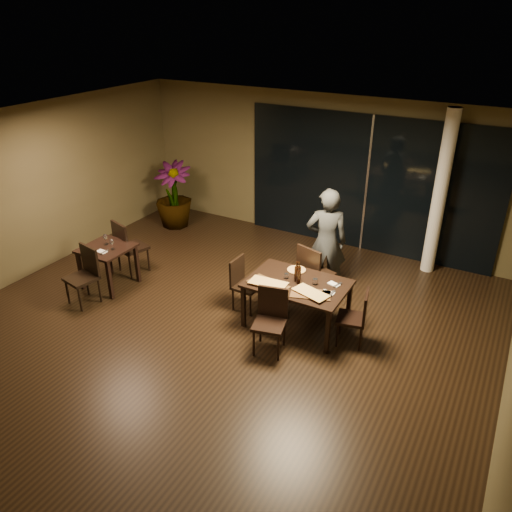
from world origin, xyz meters
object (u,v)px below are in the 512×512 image
(main_table, at_px, (297,287))
(chair_side_far, at_px, (127,245))
(bottle_b, at_px, (299,275))
(chair_main_right, at_px, (357,315))
(diner, at_px, (326,242))
(chair_side_near, at_px, (85,272))
(chair_main_left, at_px, (243,281))
(chair_main_near, at_px, (271,317))
(chair_main_far, at_px, (313,271))
(bottle_a, at_px, (297,271))
(bottle_c, at_px, (299,271))
(potted_plant, at_px, (174,195))
(side_table, at_px, (107,254))

(main_table, height_order, chair_side_far, chair_side_far)
(chair_side_far, distance_m, bottle_b, 3.45)
(chair_main_right, bearing_deg, diner, -152.91)
(chair_side_near, height_order, diner, diner)
(chair_main_left, bearing_deg, bottle_b, -90.33)
(chair_main_near, height_order, chair_side_near, chair_side_near)
(chair_main_far, height_order, bottle_b, chair_main_far)
(bottle_b, bearing_deg, chair_side_far, 179.40)
(chair_main_far, height_order, diner, diner)
(diner, xyz_separation_m, bottle_a, (-0.02, -1.12, -0.03))
(chair_main_far, height_order, bottle_c, bottle_c)
(chair_main_near, distance_m, potted_plant, 4.95)
(diner, distance_m, bottle_b, 1.17)
(bottle_a, xyz_separation_m, bottle_b, (0.06, -0.05, -0.02))
(main_table, height_order, potted_plant, potted_plant)
(chair_main_right, bearing_deg, chair_main_left, -104.05)
(side_table, xyz_separation_m, chair_main_far, (3.35, 1.22, -0.04))
(chair_main_near, xyz_separation_m, potted_plant, (-3.97, 2.94, 0.20))
(chair_main_near, relative_size, chair_side_near, 0.97)
(chair_side_far, distance_m, diner, 3.60)
(chair_main_far, xyz_separation_m, chair_main_near, (-0.02, -1.43, -0.05))
(potted_plant, bearing_deg, chair_main_near, -36.45)
(main_table, height_order, bottle_c, bottle_c)
(side_table, xyz_separation_m, chair_main_near, (3.33, -0.21, -0.09))
(chair_side_near, bearing_deg, bottle_a, 29.61)
(chair_side_near, bearing_deg, diner, 44.94)
(bottle_c, bearing_deg, chair_side_far, -178.85)
(diner, height_order, potted_plant, diner)
(main_table, relative_size, chair_main_right, 1.72)
(chair_main_left, relative_size, bottle_c, 2.94)
(chair_main_far, bearing_deg, main_table, 110.72)
(chair_main_right, xyz_separation_m, chair_side_near, (-4.31, -1.06, 0.06))
(diner, bearing_deg, chair_main_far, 61.89)
(chair_main_right, xyz_separation_m, bottle_c, (-0.99, 0.11, 0.41))
(diner, relative_size, bottle_b, 6.77)
(chair_main_left, bearing_deg, bottle_a, -87.40)
(chair_main_near, xyz_separation_m, bottle_a, (0.04, 0.75, 0.38))
(chair_main_near, distance_m, chair_side_far, 3.43)
(chair_main_far, height_order, bottle_a, bottle_a)
(chair_side_far, relative_size, bottle_a, 3.16)
(side_table, relative_size, chair_main_near, 0.84)
(chair_main_near, height_order, chair_main_right, chair_main_near)
(chair_main_near, xyz_separation_m, chair_main_right, (1.04, 0.70, -0.04))
(bottle_a, bearing_deg, main_table, -45.99)
(chair_main_right, relative_size, bottle_b, 3.13)
(main_table, bearing_deg, chair_main_far, 93.94)
(side_table, bearing_deg, chair_main_left, 12.24)
(side_table, distance_m, diner, 3.78)
(potted_plant, height_order, bottle_c, potted_plant)
(chair_main_right, xyz_separation_m, diner, (-0.98, 1.17, 0.45))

